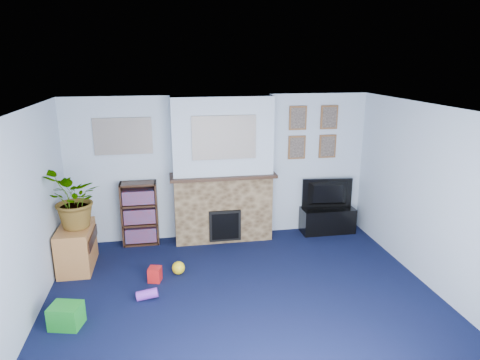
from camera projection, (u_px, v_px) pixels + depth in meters
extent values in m
cube|color=black|center=(246.00, 304.00, 5.35)|extent=(5.00, 4.50, 0.01)
cube|color=white|center=(247.00, 111.00, 4.69)|extent=(5.00, 4.50, 0.01)
cube|color=#ADBDD1|center=(221.00, 167.00, 7.15)|extent=(5.00, 0.04, 2.40)
cube|color=#ADBDD1|center=(309.00, 329.00, 2.89)|extent=(5.00, 0.04, 2.40)
cube|color=#ADBDD1|center=(18.00, 228.00, 4.60)|extent=(0.04, 4.50, 2.40)
cube|color=#ADBDD1|center=(439.00, 202.00, 5.44)|extent=(0.04, 4.50, 2.40)
cube|color=brown|center=(223.00, 208.00, 7.14)|extent=(1.60, 0.40, 1.10)
cube|color=brown|center=(222.00, 137.00, 6.81)|extent=(1.60, 0.40, 1.30)
cube|color=brown|center=(223.00, 175.00, 6.95)|extent=(1.72, 0.50, 0.05)
cube|color=brown|center=(225.00, 226.00, 7.00)|extent=(0.52, 0.08, 0.52)
cube|color=brown|center=(225.00, 226.00, 6.96)|extent=(0.44, 0.02, 0.44)
cube|color=gray|center=(224.00, 138.00, 6.60)|extent=(1.00, 0.03, 0.68)
cube|color=gray|center=(123.00, 136.00, 6.72)|extent=(0.90, 0.03, 0.58)
cube|color=brown|center=(298.00, 118.00, 7.13)|extent=(0.30, 0.03, 0.40)
cube|color=brown|center=(329.00, 117.00, 7.22)|extent=(0.30, 0.03, 0.40)
cube|color=brown|center=(297.00, 147.00, 7.26)|extent=(0.30, 0.03, 0.40)
cube|color=brown|center=(327.00, 146.00, 7.36)|extent=(0.30, 0.03, 0.40)
cube|color=black|center=(327.00, 220.00, 7.52)|extent=(0.92, 0.39, 0.44)
imported|color=black|center=(328.00, 194.00, 7.41)|extent=(0.89, 0.20, 0.51)
cube|color=black|center=(140.00, 211.00, 7.09)|extent=(0.58, 0.02, 1.05)
cube|color=black|center=(122.00, 214.00, 6.92)|extent=(0.03, 0.28, 1.05)
cube|color=black|center=(157.00, 212.00, 7.01)|extent=(0.03, 0.28, 1.05)
cube|color=black|center=(142.00, 242.00, 7.10)|extent=(0.56, 0.28, 0.03)
cube|color=black|center=(141.00, 223.00, 7.01)|extent=(0.56, 0.28, 0.03)
cube|color=black|center=(139.00, 204.00, 6.92)|extent=(0.56, 0.28, 0.03)
cube|color=black|center=(138.00, 183.00, 6.82)|extent=(0.56, 0.28, 0.03)
cube|color=black|center=(141.00, 234.00, 7.05)|extent=(0.50, 0.22, 0.24)
cube|color=black|center=(140.00, 215.00, 6.96)|extent=(0.50, 0.22, 0.24)
cube|color=black|center=(139.00, 196.00, 6.87)|extent=(0.50, 0.22, 0.22)
cube|color=#B06F38|center=(76.00, 245.00, 6.20)|extent=(0.45, 0.81, 0.63)
imported|color=#26661E|center=(74.00, 200.00, 5.96)|extent=(0.71, 0.81, 0.86)
cube|color=gold|center=(221.00, 170.00, 6.90)|extent=(0.09, 0.05, 0.12)
cylinder|color=#B2BFC6|center=(240.00, 169.00, 6.95)|extent=(0.05, 0.05, 0.15)
sphere|color=gray|center=(187.00, 172.00, 6.81)|extent=(0.14, 0.14, 0.14)
cylinder|color=red|center=(265.00, 169.00, 7.03)|extent=(0.05, 0.05, 0.11)
cube|color=#198C26|center=(66.00, 315.00, 4.87)|extent=(0.40, 0.35, 0.27)
sphere|color=yellow|center=(178.00, 268.00, 6.07)|extent=(0.19, 0.19, 0.19)
cube|color=red|center=(155.00, 274.00, 5.87)|extent=(0.20, 0.20, 0.20)
cylinder|color=purple|center=(147.00, 294.00, 5.43)|extent=(0.28, 0.12, 0.16)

